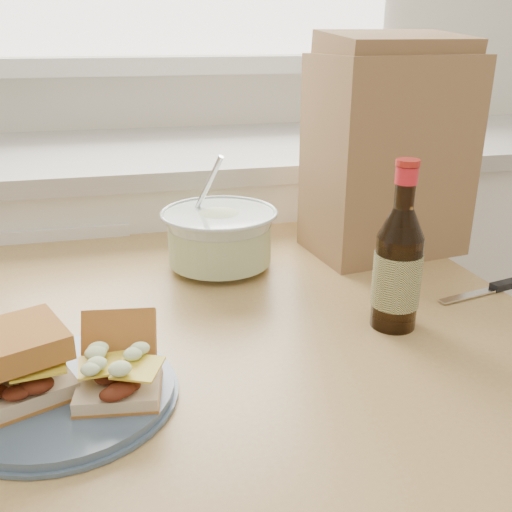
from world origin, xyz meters
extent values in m
cube|color=white|center=(0.00, 1.70, 0.45)|extent=(2.40, 0.60, 0.90)
cube|color=#BCB8B2|center=(0.00, 1.70, 0.92)|extent=(2.50, 0.64, 0.04)
cube|color=tan|center=(-0.11, 0.97, 0.78)|extent=(1.02, 1.02, 0.04)
cube|color=tan|center=(0.30, 1.42, 0.38)|extent=(0.07, 0.07, 0.76)
cylinder|color=#4A5E77|center=(-0.32, 0.81, 0.81)|extent=(0.26, 0.26, 0.02)
cube|color=#CDB790|center=(-0.37, 0.81, 0.83)|extent=(0.14, 0.14, 0.02)
cube|color=yellow|center=(-0.37, 0.81, 0.87)|extent=(0.08, 0.08, 0.00)
cube|color=#B66D30|center=(-0.37, 0.81, 0.89)|extent=(0.14, 0.14, 0.03)
cube|color=#CDB790|center=(-0.25, 0.78, 0.83)|extent=(0.10, 0.10, 0.02)
cube|color=yellow|center=(-0.25, 0.78, 0.86)|extent=(0.06, 0.06, 0.00)
cube|color=#B66D30|center=(-0.25, 0.84, 0.86)|extent=(0.10, 0.07, 0.08)
cone|color=silver|center=(-0.07, 1.17, 0.86)|extent=(0.20, 0.20, 0.11)
cylinder|color=silver|center=(-0.07, 1.17, 0.85)|extent=(0.19, 0.19, 0.07)
torus|color=silver|center=(-0.07, 1.17, 0.91)|extent=(0.21, 0.21, 0.01)
cylinder|color=silver|center=(-0.09, 1.20, 0.94)|extent=(0.06, 0.07, 0.14)
cylinder|color=black|center=(0.14, 0.89, 0.87)|extent=(0.07, 0.07, 0.14)
cone|color=black|center=(0.14, 0.89, 0.96)|extent=(0.07, 0.07, 0.04)
cylinder|color=black|center=(0.14, 0.89, 1.02)|extent=(0.03, 0.03, 0.06)
cylinder|color=red|center=(0.14, 0.89, 1.03)|extent=(0.03, 0.03, 0.02)
cylinder|color=red|center=(0.14, 0.89, 1.05)|extent=(0.03, 0.03, 0.01)
cylinder|color=#343B1D|center=(0.14, 0.89, 0.88)|extent=(0.07, 0.07, 0.08)
cube|color=silver|center=(0.31, 0.95, 0.81)|extent=(0.13, 0.04, 0.00)
cube|color=black|center=(0.40, 0.97, 0.81)|extent=(0.08, 0.03, 0.01)
cube|color=olive|center=(0.27, 1.20, 0.99)|extent=(0.31, 0.22, 0.37)
camera|label=1|loc=(-0.23, 0.21, 1.21)|focal=40.00mm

